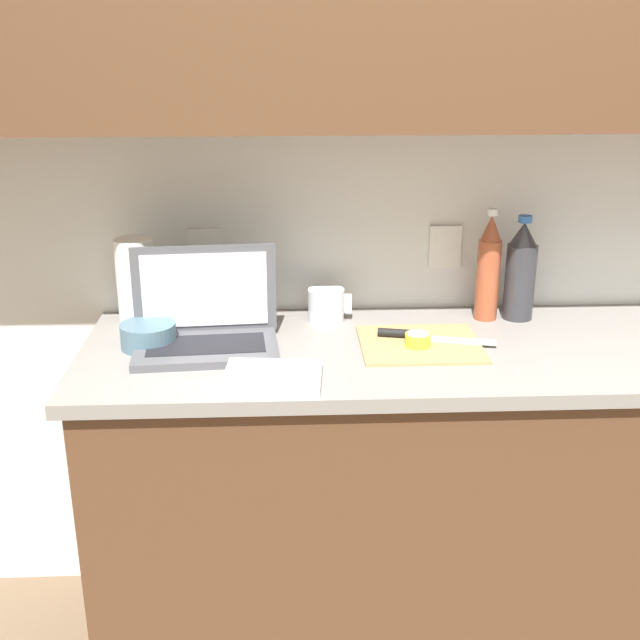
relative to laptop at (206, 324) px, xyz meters
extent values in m
plane|color=brown|center=(0.59, -0.03, -0.95)|extent=(12.00, 12.00, 0.00)
cube|color=white|center=(0.59, 0.30, 0.35)|extent=(5.20, 0.06, 2.60)
cube|color=white|center=(-0.02, 0.27, 0.12)|extent=(0.09, 0.01, 0.12)
cube|color=white|center=(0.65, 0.27, 0.12)|extent=(0.09, 0.01, 0.12)
cube|color=brown|center=(0.59, -0.03, -0.52)|extent=(1.75, 0.57, 0.86)
cube|color=gray|center=(0.59, -0.03, -0.08)|extent=(1.81, 0.61, 0.03)
cube|color=#515156|center=(0.00, -0.04, -0.05)|extent=(0.37, 0.25, 0.02)
cube|color=black|center=(0.00, -0.04, -0.04)|extent=(0.30, 0.15, 0.00)
cube|color=#515156|center=(0.00, 0.07, 0.07)|extent=(0.36, 0.04, 0.23)
cube|color=white|center=(0.00, 0.06, 0.07)|extent=(0.32, 0.03, 0.19)
cube|color=tan|center=(0.54, -0.02, -0.05)|extent=(0.30, 0.27, 0.01)
cube|color=silver|center=(0.64, -0.02, -0.05)|extent=(0.19, 0.08, 0.00)
cylinder|color=black|center=(0.49, 0.02, -0.04)|extent=(0.11, 0.05, 0.02)
cylinder|color=yellow|center=(0.53, -0.05, -0.03)|extent=(0.06, 0.06, 0.03)
cylinder|color=#F4EAA3|center=(0.53, -0.05, -0.02)|extent=(0.06, 0.06, 0.00)
cylinder|color=#333338|center=(0.84, 0.17, 0.05)|extent=(0.08, 0.08, 0.21)
cone|color=#333338|center=(0.84, 0.17, 0.18)|extent=(0.07, 0.07, 0.06)
cylinder|color=#3366B2|center=(0.84, 0.17, 0.22)|extent=(0.04, 0.04, 0.02)
cylinder|color=#A34C2D|center=(0.75, 0.17, 0.05)|extent=(0.06, 0.06, 0.22)
cone|color=#A34C2D|center=(0.75, 0.17, 0.20)|extent=(0.06, 0.06, 0.07)
cylinder|color=white|center=(0.75, 0.17, 0.24)|extent=(0.03, 0.03, 0.02)
cylinder|color=silver|center=(0.31, 0.17, -0.01)|extent=(0.10, 0.10, 0.09)
cube|color=silver|center=(0.37, 0.17, -0.01)|extent=(0.02, 0.01, 0.05)
cylinder|color=slate|center=(-0.14, 0.00, -0.03)|extent=(0.14, 0.14, 0.06)
cylinder|color=white|center=(-0.19, 0.16, 0.06)|extent=(0.11, 0.11, 0.24)
cube|color=white|center=(0.17, -0.23, -0.05)|extent=(0.23, 0.18, 0.02)
camera|label=1|loc=(0.20, -1.90, 0.69)|focal=45.00mm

